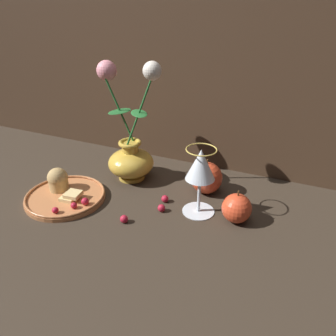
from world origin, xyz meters
TOP-DOWN VIEW (x-y plane):
  - ground_plane at (0.00, 0.00)m, footprint 2.40×2.40m
  - vase at (-0.10, 0.08)m, footprint 0.20×0.13m
  - plate_with_pastries at (-0.21, -0.08)m, footprint 0.20×0.20m
  - wine_glass at (0.13, 0.00)m, footprint 0.08×0.08m
  - apple_beside_vase at (0.22, 0.00)m, footprint 0.07×0.07m
  - apple_near_glass at (0.11, 0.09)m, footprint 0.08×0.08m
  - berry_near_plate at (0.03, 0.01)m, footprint 0.02×0.02m
  - berry_front_center at (0.19, 0.07)m, footprint 0.02×0.02m
  - berry_by_glass_stem at (0.04, -0.04)m, footprint 0.02×0.02m
  - berry_under_candlestick at (-0.02, -0.11)m, footprint 0.02×0.02m

SIDE VIEW (x-z plane):
  - ground_plane at x=0.00m, z-range 0.00..0.00m
  - berry_near_plate at x=0.03m, z-range 0.00..0.02m
  - berry_by_glass_stem at x=0.04m, z-range 0.00..0.02m
  - berry_under_candlestick at x=-0.02m, z-range 0.00..0.02m
  - berry_front_center at x=0.19m, z-range 0.00..0.02m
  - plate_with_pastries at x=-0.21m, z-range -0.02..0.05m
  - apple_beside_vase at x=0.22m, z-range -0.01..0.07m
  - apple_near_glass at x=0.11m, z-range -0.01..0.09m
  - vase at x=-0.10m, z-range -0.08..0.25m
  - wine_glass at x=0.13m, z-range 0.04..0.20m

